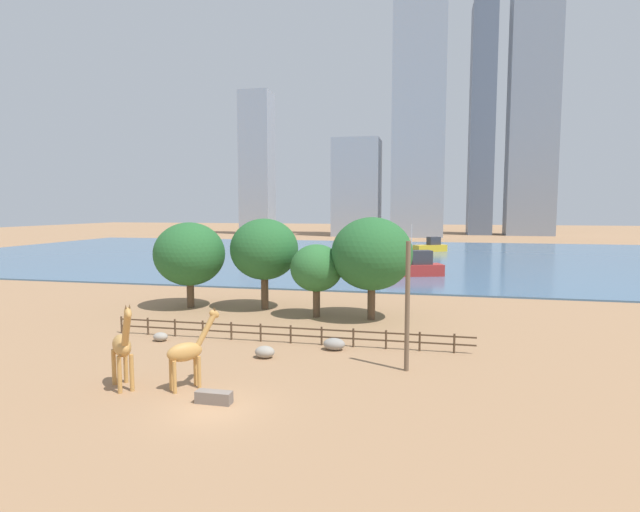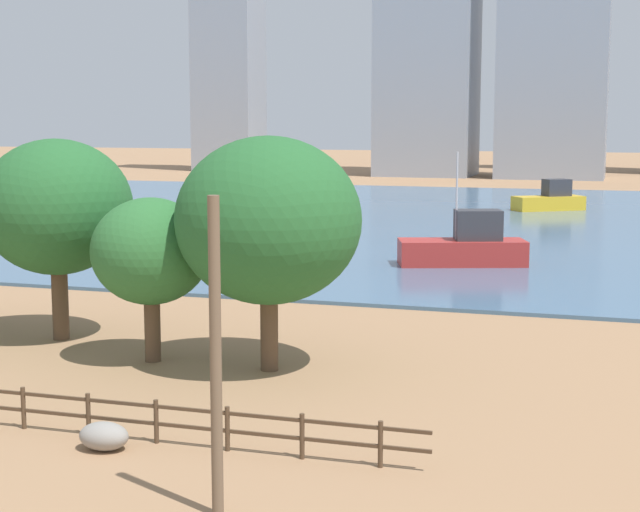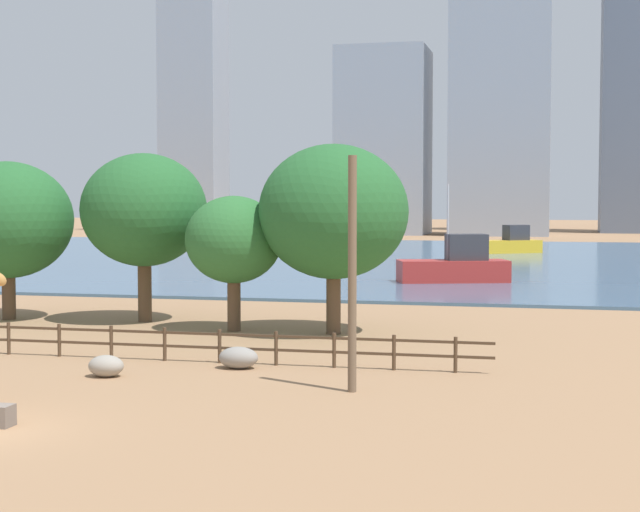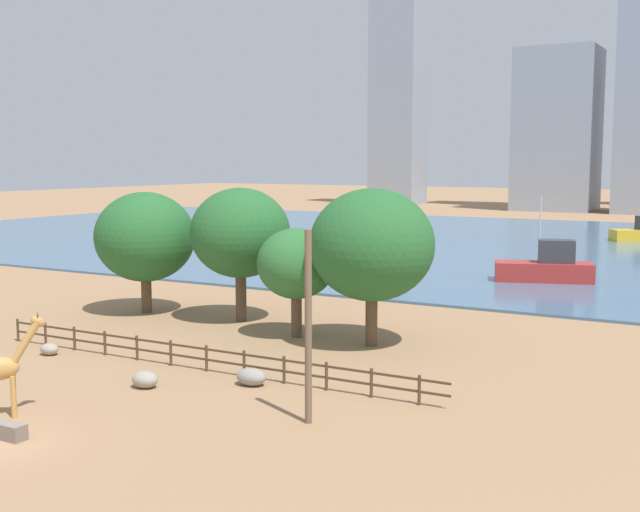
# 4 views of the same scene
# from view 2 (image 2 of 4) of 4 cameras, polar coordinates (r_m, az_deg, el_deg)

# --- Properties ---
(ground_plane) EXTENTS (400.00, 400.00, 0.00)m
(ground_plane) POSITION_cam_2_polar(r_m,az_deg,el_deg) (94.99, 6.63, 2.24)
(ground_plane) COLOR #9E7551
(harbor_water) EXTENTS (180.00, 86.00, 0.20)m
(harbor_water) POSITION_cam_2_polar(r_m,az_deg,el_deg) (92.05, 6.27, 2.13)
(harbor_water) COLOR #476B8C
(harbor_water) RESTS_ON ground
(utility_pole) EXTENTS (0.28, 0.28, 7.65)m
(utility_pole) POSITION_cam_2_polar(r_m,az_deg,el_deg) (23.11, -6.09, -5.96)
(utility_pole) COLOR brown
(utility_pole) RESTS_ON ground
(boulder_near_fence) EXTENTS (1.48, 1.07, 0.81)m
(boulder_near_fence) POSITION_cam_2_polar(r_m,az_deg,el_deg) (29.07, -12.46, -10.20)
(boulder_near_fence) COLOR gray
(boulder_near_fence) RESTS_ON ground
(enclosure_fence) EXTENTS (26.12, 0.14, 1.30)m
(enclosure_fence) POSITION_cam_2_polar(r_m,az_deg,el_deg) (31.88, -17.97, -8.10)
(enclosure_fence) COLOR #4C3826
(enclosure_fence) RESTS_ON ground
(tree_left_large) EXTENTS (4.59, 4.59, 6.41)m
(tree_left_large) POSITION_cam_2_polar(r_m,az_deg,el_deg) (38.21, -9.83, 0.23)
(tree_left_large) COLOR brown
(tree_left_large) RESTS_ON ground
(tree_right_tall) EXTENTS (6.39, 6.39, 8.58)m
(tree_right_tall) POSITION_cam_2_polar(r_m,az_deg,el_deg) (42.83, -15.07, 2.74)
(tree_right_tall) COLOR brown
(tree_right_tall) RESTS_ON ground
(tree_left_small) EXTENTS (6.92, 6.92, 8.79)m
(tree_left_small) POSITION_cam_2_polar(r_m,az_deg,el_deg) (36.18, -3.02, 2.06)
(tree_left_small) COLOR brown
(tree_left_small) RESTS_ON ground
(boat_ferry) EXTENTS (7.40, 6.10, 3.15)m
(boat_ferry) POSITION_cam_2_polar(r_m,az_deg,el_deg) (102.46, 13.25, 3.21)
(boat_ferry) COLOR gold
(boat_ferry) RESTS_ON harbor_water
(boat_sailboat) EXTENTS (8.45, 5.24, 7.16)m
(boat_sailboat) POSITION_cam_2_polar(r_m,az_deg,el_deg) (62.78, 8.46, 0.57)
(boat_sailboat) COLOR #B22D28
(boat_sailboat) RESTS_ON harbor_water
(skyline_tower_needle) EXTENTS (11.20, 9.54, 51.85)m
(skyline_tower_needle) POSITION_cam_2_polar(r_m,az_deg,el_deg) (183.29, -5.38, 13.10)
(skyline_tower_needle) COLOR #939EAD
(skyline_tower_needle) RESTS_ON ground
(skyline_tower_glass) EXTENTS (15.69, 14.04, 32.94)m
(skyline_tower_glass) POSITION_cam_2_polar(r_m,az_deg,el_deg) (166.62, 6.29, 10.35)
(skyline_tower_glass) COLOR #939EAD
(skyline_tower_glass) RESTS_ON ground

